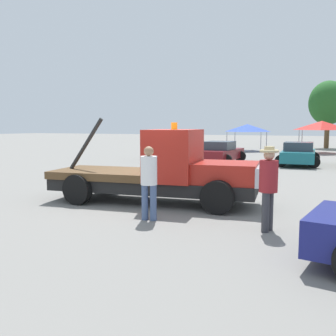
{
  "coord_description": "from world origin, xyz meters",
  "views": [
    {
      "loc": [
        4.83,
        -9.83,
        2.27
      ],
      "look_at": [
        0.5,
        0.0,
        1.05
      ],
      "focal_mm": 40.0,
      "sensor_mm": 36.0,
      "label": 1
    }
  ],
  "objects_px": {
    "tow_truck": "(165,172)",
    "parked_car_teal": "(298,154)",
    "parked_car_maroon": "(220,153)",
    "person_at_hood": "(149,178)",
    "canopy_tent_blue": "(247,128)",
    "parked_car_charcoal": "(171,150)",
    "canopy_tent_red": "(322,125)",
    "person_near_truck": "(268,182)",
    "tree_center": "(328,103)"
  },
  "relations": [
    {
      "from": "tow_truck",
      "to": "parked_car_maroon",
      "type": "relative_size",
      "value": 1.41
    },
    {
      "from": "person_near_truck",
      "to": "canopy_tent_blue",
      "type": "bearing_deg",
      "value": -63.22
    },
    {
      "from": "canopy_tent_blue",
      "to": "parked_car_maroon",
      "type": "bearing_deg",
      "value": -85.92
    },
    {
      "from": "person_near_truck",
      "to": "tree_center",
      "type": "distance_m",
      "value": 33.16
    },
    {
      "from": "person_near_truck",
      "to": "canopy_tent_blue",
      "type": "xyz_separation_m",
      "value": [
        -5.86,
        25.74,
        0.98
      ]
    },
    {
      "from": "parked_car_teal",
      "to": "person_at_hood",
      "type": "bearing_deg",
      "value": 169.36
    },
    {
      "from": "canopy_tent_blue",
      "to": "tree_center",
      "type": "bearing_deg",
      "value": 48.05
    },
    {
      "from": "person_at_hood",
      "to": "parked_car_teal",
      "type": "distance_m",
      "value": 14.99
    },
    {
      "from": "tow_truck",
      "to": "canopy_tent_blue",
      "type": "distance_m",
      "value": 24.12
    },
    {
      "from": "person_at_hood",
      "to": "canopy_tent_red",
      "type": "bearing_deg",
      "value": -11.56
    },
    {
      "from": "person_near_truck",
      "to": "parked_car_teal",
      "type": "xyz_separation_m",
      "value": [
        -0.56,
        14.64,
        -0.43
      ]
    },
    {
      "from": "person_at_hood",
      "to": "parked_car_charcoal",
      "type": "xyz_separation_m",
      "value": [
        -6.07,
        15.39,
        -0.38
      ]
    },
    {
      "from": "parked_car_maroon",
      "to": "parked_car_charcoal",
      "type": "bearing_deg",
      "value": 72.83
    },
    {
      "from": "parked_car_teal",
      "to": "tow_truck",
      "type": "bearing_deg",
      "value": 166.04
    },
    {
      "from": "parked_car_maroon",
      "to": "tree_center",
      "type": "distance_m",
      "value": 20.31
    },
    {
      "from": "person_at_hood",
      "to": "parked_car_maroon",
      "type": "distance_m",
      "value": 14.22
    },
    {
      "from": "tow_truck",
      "to": "parked_car_teal",
      "type": "xyz_separation_m",
      "value": [
        2.68,
        12.85,
        -0.28
      ]
    },
    {
      "from": "canopy_tent_red",
      "to": "parked_car_charcoal",
      "type": "bearing_deg",
      "value": -131.58
    },
    {
      "from": "person_near_truck",
      "to": "tree_center",
      "type": "xyz_separation_m",
      "value": [
        0.64,
        32.98,
        3.43
      ]
    },
    {
      "from": "tow_truck",
      "to": "parked_car_charcoal",
      "type": "distance_m",
      "value": 14.54
    },
    {
      "from": "parked_car_maroon",
      "to": "canopy_tent_blue",
      "type": "relative_size",
      "value": 1.48
    },
    {
      "from": "parked_car_charcoal",
      "to": "parked_car_teal",
      "type": "xyz_separation_m",
      "value": [
        8.27,
        -0.57,
        -0.0
      ]
    },
    {
      "from": "tow_truck",
      "to": "parked_car_teal",
      "type": "distance_m",
      "value": 13.13
    },
    {
      "from": "parked_car_maroon",
      "to": "canopy_tent_blue",
      "type": "height_order",
      "value": "canopy_tent_blue"
    },
    {
      "from": "tow_truck",
      "to": "person_near_truck",
      "type": "bearing_deg",
      "value": -35.59
    },
    {
      "from": "canopy_tent_red",
      "to": "canopy_tent_blue",
      "type": "bearing_deg",
      "value": 178.15
    },
    {
      "from": "canopy_tent_red",
      "to": "parked_car_maroon",
      "type": "bearing_deg",
      "value": -114.62
    },
    {
      "from": "canopy_tent_blue",
      "to": "canopy_tent_red",
      "type": "distance_m",
      "value": 6.21
    },
    {
      "from": "tow_truck",
      "to": "canopy_tent_red",
      "type": "distance_m",
      "value": 24.06
    },
    {
      "from": "parked_car_charcoal",
      "to": "canopy_tent_red",
      "type": "distance_m",
      "value": 13.91
    },
    {
      "from": "person_at_hood",
      "to": "canopy_tent_blue",
      "type": "distance_m",
      "value": 26.13
    },
    {
      "from": "person_near_truck",
      "to": "canopy_tent_red",
      "type": "xyz_separation_m",
      "value": [
        0.34,
        25.54,
        1.21
      ]
    },
    {
      "from": "parked_car_charcoal",
      "to": "canopy_tent_red",
      "type": "xyz_separation_m",
      "value": [
        9.16,
        10.33,
        1.64
      ]
    },
    {
      "from": "parked_car_charcoal",
      "to": "parked_car_maroon",
      "type": "xyz_separation_m",
      "value": [
        3.81,
        -1.35,
        -0.0
      ]
    },
    {
      "from": "person_near_truck",
      "to": "canopy_tent_red",
      "type": "bearing_deg",
      "value": -76.81
    },
    {
      "from": "tow_truck",
      "to": "person_at_hood",
      "type": "bearing_deg",
      "value": -83.04
    },
    {
      "from": "person_near_truck",
      "to": "tow_truck",
      "type": "bearing_deg",
      "value": -14.99
    },
    {
      "from": "person_near_truck",
      "to": "parked_car_charcoal",
      "type": "xyz_separation_m",
      "value": [
        -8.83,
        15.21,
        -0.43
      ]
    },
    {
      "from": "parked_car_maroon",
      "to": "parked_car_teal",
      "type": "xyz_separation_m",
      "value": [
        4.46,
        0.78,
        -0.0
      ]
    },
    {
      "from": "parked_car_charcoal",
      "to": "canopy_tent_red",
      "type": "height_order",
      "value": "canopy_tent_red"
    },
    {
      "from": "person_at_hood",
      "to": "canopy_tent_red",
      "type": "xyz_separation_m",
      "value": [
        3.1,
        25.72,
        1.26
      ]
    },
    {
      "from": "tow_truck",
      "to": "tree_center",
      "type": "xyz_separation_m",
      "value": [
        3.88,
        31.19,
        3.59
      ]
    },
    {
      "from": "tow_truck",
      "to": "person_near_truck",
      "type": "distance_m",
      "value": 3.7
    },
    {
      "from": "parked_car_maroon",
      "to": "canopy_tent_red",
      "type": "relative_size",
      "value": 1.35
    },
    {
      "from": "person_near_truck",
      "to": "canopy_tent_blue",
      "type": "relative_size",
      "value": 0.6
    },
    {
      "from": "parked_car_charcoal",
      "to": "canopy_tent_blue",
      "type": "distance_m",
      "value": 11.03
    },
    {
      "from": "person_near_truck",
      "to": "tree_center",
      "type": "height_order",
      "value": "tree_center"
    },
    {
      "from": "tow_truck",
      "to": "person_at_hood",
      "type": "xyz_separation_m",
      "value": [
        0.48,
        -1.97,
        0.1
      ]
    },
    {
      "from": "person_near_truck",
      "to": "person_at_hood",
      "type": "xyz_separation_m",
      "value": [
        -2.76,
        -0.18,
        -0.05
      ]
    },
    {
      "from": "canopy_tent_blue",
      "to": "person_near_truck",
      "type": "bearing_deg",
      "value": -77.16
    }
  ]
}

